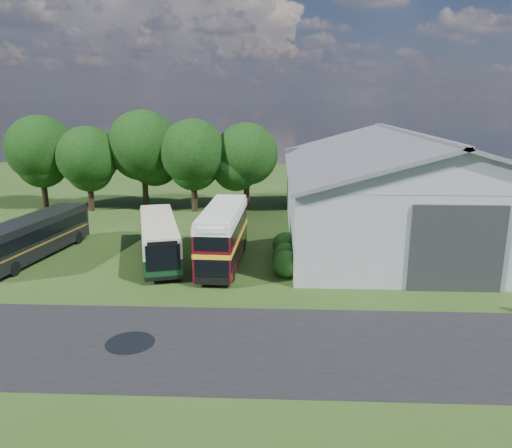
{
  "coord_description": "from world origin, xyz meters",
  "views": [
    {
      "loc": [
        5.02,
        -23.02,
        10.64
      ],
      "look_at": [
        3.65,
        8.0,
        2.78
      ],
      "focal_mm": 35.0,
      "sensor_mm": 36.0,
      "label": 1
    }
  ],
  "objects_px": {
    "storage_shed": "(406,183)",
    "bus_dark_single": "(34,236)",
    "bus_green_single": "(159,238)",
    "bus_maroon_double": "(223,236)"
  },
  "relations": [
    {
      "from": "storage_shed",
      "to": "bus_green_single",
      "type": "height_order",
      "value": "storage_shed"
    },
    {
      "from": "storage_shed",
      "to": "bus_dark_single",
      "type": "xyz_separation_m",
      "value": [
        -26.54,
        -7.0,
        -2.68
      ]
    },
    {
      "from": "bus_green_single",
      "to": "bus_maroon_double",
      "type": "xyz_separation_m",
      "value": [
        4.43,
        -0.89,
        0.45
      ]
    },
    {
      "from": "bus_green_single",
      "to": "bus_maroon_double",
      "type": "distance_m",
      "value": 4.54
    },
    {
      "from": "bus_green_single",
      "to": "bus_maroon_double",
      "type": "bearing_deg",
      "value": -27.25
    },
    {
      "from": "bus_green_single",
      "to": "bus_dark_single",
      "type": "height_order",
      "value": "bus_dark_single"
    },
    {
      "from": "storage_shed",
      "to": "bus_maroon_double",
      "type": "distance_m",
      "value": 15.81
    },
    {
      "from": "storage_shed",
      "to": "bus_dark_single",
      "type": "relative_size",
      "value": 2.39
    },
    {
      "from": "bus_green_single",
      "to": "bus_dark_single",
      "type": "relative_size",
      "value": 0.99
    },
    {
      "from": "storage_shed",
      "to": "bus_dark_single",
      "type": "bearing_deg",
      "value": -165.23
    }
  ]
}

